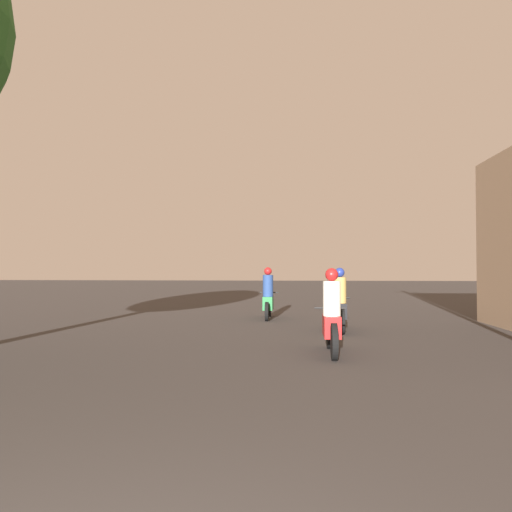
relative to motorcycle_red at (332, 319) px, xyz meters
The scene contains 3 objects.
motorcycle_red is the anchor object (origin of this frame).
motorcycle_black 3.41m from the motorcycle_red, 82.70° to the left, with size 0.60×1.94×1.59m.
motorcycle_green 6.43m from the motorcycle_red, 103.75° to the left, with size 0.60×1.93×1.60m.
Camera 1 is at (0.82, -1.59, 1.59)m, focal length 35.00 mm.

